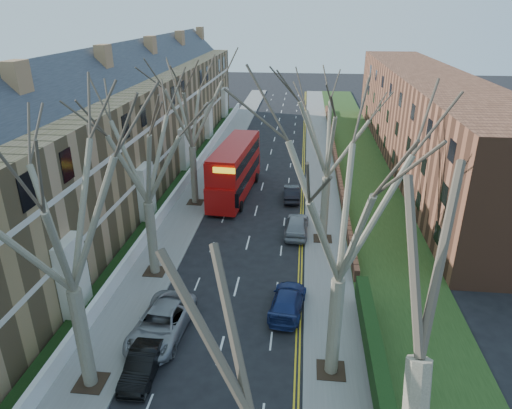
% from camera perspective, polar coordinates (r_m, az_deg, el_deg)
% --- Properties ---
extents(pavement_left, '(3.00, 102.00, 0.12)m').
position_cam_1_polar(pavement_left, '(52.27, -5.18, 4.94)').
color(pavement_left, slate).
rests_on(pavement_left, ground).
extents(pavement_right, '(3.00, 102.00, 0.12)m').
position_cam_1_polar(pavement_right, '(51.38, 8.11, 4.47)').
color(pavement_right, slate).
rests_on(pavement_right, ground).
extents(terrace_left, '(9.70, 78.00, 13.60)m').
position_cam_1_polar(terrace_left, '(45.58, -16.95, 8.43)').
color(terrace_left, olive).
rests_on(terrace_left, ground).
extents(flats_right, '(13.97, 54.00, 10.00)m').
position_cam_1_polar(flats_right, '(55.57, 20.37, 9.97)').
color(flats_right, brown).
rests_on(flats_right, ground).
extents(front_wall_left, '(0.30, 78.00, 1.00)m').
position_cam_1_polar(front_wall_left, '(45.12, -9.17, 2.44)').
color(front_wall_left, white).
rests_on(front_wall_left, ground).
extents(grass_verge_right, '(6.00, 102.00, 0.06)m').
position_cam_1_polar(grass_verge_right, '(51.74, 13.11, 4.32)').
color(grass_verge_right, '#213C15').
rests_on(grass_verge_right, ground).
extents(tree_left_mid, '(10.50, 10.50, 14.71)m').
position_cam_1_polar(tree_left_mid, '(19.59, -23.65, 0.46)').
color(tree_left_mid, brown).
rests_on(tree_left_mid, ground).
extents(tree_left_far, '(10.15, 10.15, 14.22)m').
position_cam_1_polar(tree_left_far, '(28.30, -14.06, 7.76)').
color(tree_left_far, brown).
rests_on(tree_left_far, ground).
extents(tree_left_dist, '(10.50, 10.50, 14.71)m').
position_cam_1_polar(tree_left_dist, '(39.44, -8.32, 12.98)').
color(tree_left_dist, brown).
rests_on(tree_left_dist, ground).
extents(tree_right_mid, '(10.50, 10.50, 14.71)m').
position_cam_1_polar(tree_right_mid, '(19.04, 11.17, 1.43)').
color(tree_right_mid, brown).
rests_on(tree_right_mid, ground).
extents(tree_right_far, '(10.15, 10.15, 14.22)m').
position_cam_1_polar(tree_right_far, '(32.50, 9.26, 10.14)').
color(tree_right_far, brown).
rests_on(tree_right_far, ground).
extents(double_decker_bus, '(3.63, 11.86, 4.86)m').
position_cam_1_polar(double_decker_bus, '(43.08, -2.64, 4.23)').
color(double_decker_bus, '#A30D0B').
rests_on(double_decker_bus, ground).
extents(car_left_mid, '(1.39, 3.90, 1.28)m').
position_cam_1_polar(car_left_mid, '(24.10, -13.96, -18.74)').
color(car_left_mid, black).
rests_on(car_left_mid, ground).
extents(car_left_far, '(3.01, 5.79, 1.56)m').
position_cam_1_polar(car_left_far, '(26.09, -11.75, -14.34)').
color(car_left_far, gray).
rests_on(car_left_far, ground).
extents(car_right_near, '(2.36, 4.74, 1.32)m').
position_cam_1_polar(car_right_near, '(27.49, 3.98, -11.94)').
color(car_right_near, navy).
rests_on(car_right_near, ground).
extents(car_right_mid, '(1.98, 4.59, 1.54)m').
position_cam_1_polar(car_right_mid, '(36.13, 5.11, -2.57)').
color(car_right_mid, gray).
rests_on(car_right_mid, ground).
extents(car_right_far, '(1.60, 4.08, 1.32)m').
position_cam_1_polar(car_right_far, '(42.58, 4.46, 1.44)').
color(car_right_far, black).
rests_on(car_right_far, ground).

